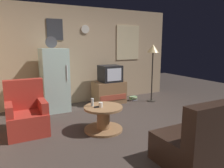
# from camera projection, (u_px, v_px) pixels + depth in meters

# --- Properties ---
(ground_plane) EXTENTS (12.00, 12.00, 0.00)m
(ground_plane) POSITION_uv_depth(u_px,v_px,m) (135.00, 132.00, 3.95)
(ground_plane) COLOR #3D332D
(wall_with_art) EXTENTS (5.20, 0.12, 2.57)m
(wall_with_art) POSITION_uv_depth(u_px,v_px,m) (87.00, 55.00, 5.85)
(wall_with_art) COLOR tan
(wall_with_art) RESTS_ON ground_plane
(fridge) EXTENTS (0.60, 0.62, 1.77)m
(fridge) POSITION_uv_depth(u_px,v_px,m) (55.00, 80.00, 5.08)
(fridge) COLOR silver
(fridge) RESTS_ON ground_plane
(tv_stand) EXTENTS (0.84, 0.53, 0.60)m
(tv_stand) POSITION_uv_depth(u_px,v_px,m) (109.00, 92.00, 5.82)
(tv_stand) COLOR #8E6642
(tv_stand) RESTS_ON ground_plane
(crt_tv) EXTENTS (0.54, 0.51, 0.44)m
(crt_tv) POSITION_uv_depth(u_px,v_px,m) (110.00, 73.00, 5.73)
(crt_tv) COLOR black
(crt_tv) RESTS_ON tv_stand
(standing_lamp) EXTENTS (0.32, 0.32, 1.59)m
(standing_lamp) POSITION_uv_depth(u_px,v_px,m) (153.00, 53.00, 5.80)
(standing_lamp) COLOR #332D28
(standing_lamp) RESTS_ON ground_plane
(coffee_table) EXTENTS (0.72, 0.72, 0.46)m
(coffee_table) POSITION_uv_depth(u_px,v_px,m) (103.00, 118.00, 3.98)
(coffee_table) COLOR #8E6642
(coffee_table) RESTS_ON ground_plane
(wine_glass) EXTENTS (0.05, 0.05, 0.15)m
(wine_glass) POSITION_uv_depth(u_px,v_px,m) (92.00, 102.00, 3.94)
(wine_glass) COLOR silver
(wine_glass) RESTS_ON coffee_table
(mug_ceramic_white) EXTENTS (0.08, 0.08, 0.09)m
(mug_ceramic_white) POSITION_uv_depth(u_px,v_px,m) (101.00, 105.00, 3.88)
(mug_ceramic_white) COLOR silver
(mug_ceramic_white) RESTS_ON coffee_table
(remote_control) EXTENTS (0.15, 0.05, 0.02)m
(remote_control) POSITION_uv_depth(u_px,v_px,m) (98.00, 107.00, 3.88)
(remote_control) COLOR black
(remote_control) RESTS_ON coffee_table
(armchair) EXTENTS (0.68, 0.68, 0.96)m
(armchair) POSITION_uv_depth(u_px,v_px,m) (26.00, 115.00, 3.86)
(armchair) COLOR #A52D23
(armchair) RESTS_ON ground_plane
(couch) EXTENTS (1.70, 0.80, 0.92)m
(couch) POSITION_uv_depth(u_px,v_px,m) (218.00, 137.00, 2.98)
(couch) COLOR black
(couch) RESTS_ON ground_plane
(book_stack) EXTENTS (0.22, 0.18, 0.12)m
(book_stack) POSITION_uv_depth(u_px,v_px,m) (133.00, 98.00, 6.12)
(book_stack) COLOR #A9A9BA
(book_stack) RESTS_ON ground_plane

